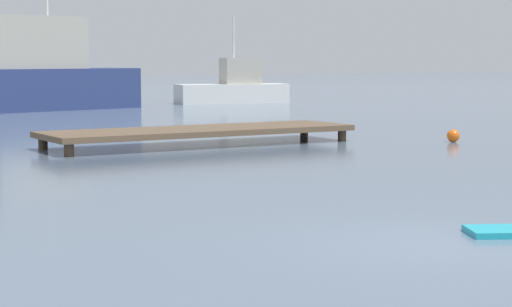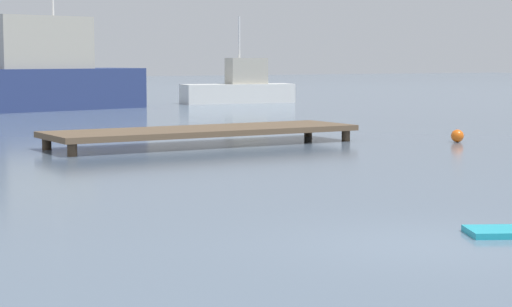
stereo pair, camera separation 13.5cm
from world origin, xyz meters
name	(u,v)px [view 2 (the right image)]	position (x,y,z in m)	size (l,w,h in m)	color
ground_plane	(426,244)	(0.00, 0.00, 0.00)	(240.00, 240.00, 0.00)	slate
fishing_boat_white_large	(15,77)	(5.03, 38.10, 1.76)	(15.36, 6.50, 10.26)	navy
fishing_boat_green_midground	(240,88)	(19.23, 39.33, 0.94)	(7.08, 2.95, 5.27)	silver
floating_dock	(203,131)	(4.52, 15.86, 0.45)	(10.11, 2.85, 0.55)	brown
mooring_buoy_mid	(457,136)	(12.18, 12.52, 0.21)	(0.42, 0.42, 0.42)	orange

